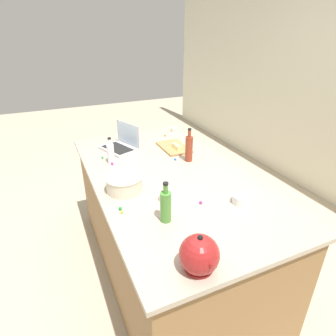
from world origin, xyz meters
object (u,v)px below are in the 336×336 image
at_px(mixing_bowl_large, 124,183).
at_px(bottle_olive, 166,206).
at_px(cutting_board, 174,147).
at_px(bottle_soy, 189,148).
at_px(ramekin_small, 174,129).
at_px(laptop, 122,144).
at_px(kettle, 199,255).
at_px(butter_stick_left, 176,147).
at_px(ramekin_medium, 167,197).
at_px(bottle_vinegar, 111,153).
at_px(ramekin_wide, 241,199).

bearing_deg(mixing_bowl_large, bottle_olive, 16.10).
distance_m(bottle_olive, cutting_board, 1.06).
relative_size(bottle_soy, ramekin_small, 3.56).
relative_size(laptop, cutting_board, 1.10).
height_order(laptop, bottle_soy, bottle_soy).
xyz_separation_m(mixing_bowl_large, cutting_board, (-0.53, 0.61, -0.05)).
height_order(kettle, butter_stick_left, kettle).
bearing_deg(ramekin_medium, bottle_soy, 139.24).
bearing_deg(bottle_vinegar, ramekin_small, 121.73).
relative_size(mixing_bowl_large, cutting_board, 0.72).
distance_m(cutting_board, ramekin_wide, 0.96).
relative_size(laptop, bottle_vinegar, 1.75).
bearing_deg(butter_stick_left, cutting_board, 180.00).
relative_size(bottle_soy, ramekin_medium, 2.89).
relative_size(laptop, bottle_soy, 1.36).
bearing_deg(laptop, bottle_soy, 41.89).
relative_size(mixing_bowl_large, bottle_soy, 0.89).
distance_m(butter_stick_left, ramekin_medium, 0.80).
relative_size(ramekin_medium, ramekin_wide, 0.88).
distance_m(laptop, ramekin_medium, 0.93).
height_order(bottle_vinegar, kettle, bottle_vinegar).
xyz_separation_m(cutting_board, butter_stick_left, (0.05, 0.00, 0.03)).
distance_m(bottle_olive, ramekin_medium, 0.22).
height_order(bottle_olive, ramekin_wide, bottle_olive).
relative_size(mixing_bowl_large, bottle_olive, 1.00).
xyz_separation_m(butter_stick_left, ramekin_medium, (0.69, -0.40, -0.01)).
distance_m(bottle_vinegar, ramekin_small, 0.92).
bearing_deg(cutting_board, butter_stick_left, 0.00).
xyz_separation_m(laptop, mixing_bowl_large, (0.71, -0.18, 0.01)).
distance_m(bottle_vinegar, ramekin_wide, 1.07).
bearing_deg(ramekin_wide, kettle, -54.74).
distance_m(mixing_bowl_large, ramekin_small, 1.24).
bearing_deg(bottle_olive, ramekin_small, 152.79).
bearing_deg(butter_stick_left, bottle_soy, -0.94).
bearing_deg(butter_stick_left, ramekin_small, 156.56).
height_order(kettle, ramekin_medium, kettle).
xyz_separation_m(laptop, kettle, (1.49, -0.08, 0.03)).
relative_size(butter_stick_left, ramekin_wide, 1.03).
bearing_deg(butter_stick_left, mixing_bowl_large, -52.08).
bearing_deg(bottle_olive, ramekin_medium, 154.52).
relative_size(bottle_olive, butter_stick_left, 2.19).
bearing_deg(mixing_bowl_large, laptop, 165.41).
distance_m(bottle_soy, cutting_board, 0.30).
bearing_deg(butter_stick_left, ramekin_medium, -30.05).
relative_size(kettle, cutting_board, 0.64).
xyz_separation_m(bottle_olive, cutting_board, (-0.93, 0.49, -0.09)).
distance_m(bottle_olive, ramekin_small, 1.52).
distance_m(kettle, ramekin_medium, 0.58).
height_order(butter_stick_left, ramekin_medium, butter_stick_left).
height_order(laptop, kettle, laptop).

